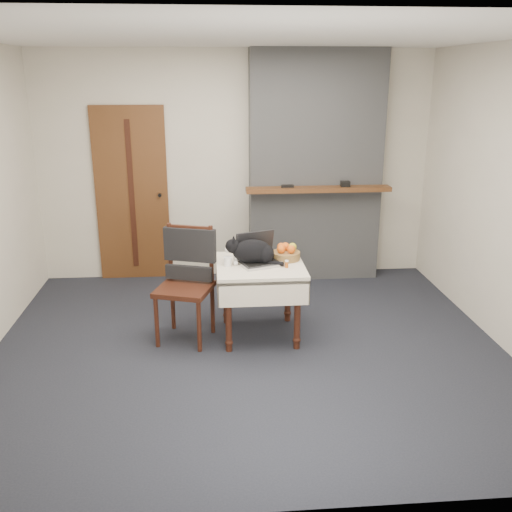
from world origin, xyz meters
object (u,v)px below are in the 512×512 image
at_px(laptop, 258,255).
at_px(fruit_basket, 286,253).
at_px(door, 132,195).
at_px(side_table, 260,276).
at_px(chair, 188,267).
at_px(cat, 253,252).
at_px(cream_jar, 228,261).
at_px(pill_bottle, 287,264).

xyz_separation_m(laptop, fruit_basket, (0.26, 0.08, -0.01)).
relative_size(door, side_table, 2.56).
relative_size(door, chair, 1.93).
bearing_deg(door, cat, -53.46).
bearing_deg(chair, door, 130.10).
height_order(door, cream_jar, door).
bearing_deg(cream_jar, side_table, 5.60).
distance_m(laptop, fruit_basket, 0.27).
relative_size(cream_jar, fruit_basket, 0.32).
bearing_deg(side_table, laptop, 109.97).
relative_size(laptop, cream_jar, 5.57).
distance_m(door, cat, 2.13).
relative_size(door, pill_bottle, 29.56).
distance_m(pill_bottle, fruit_basket, 0.24).
distance_m(door, pill_bottle, 2.42).
height_order(side_table, chair, chair).
relative_size(side_table, cream_jar, 9.59).
height_order(laptop, chair, chair).
xyz_separation_m(side_table, chair, (-0.65, 0.06, 0.08)).
bearing_deg(cream_jar, fruit_basket, 14.64).
xyz_separation_m(laptop, cream_jar, (-0.28, -0.06, -0.03)).
bearing_deg(cat, door, 129.09).
distance_m(door, cream_jar, 2.04).
relative_size(pill_bottle, chair, 0.07).
bearing_deg(laptop, side_table, -89.45).
distance_m(side_table, chair, 0.66).
distance_m(cream_jar, chair, 0.38).
xyz_separation_m(cat, chair, (-0.59, 0.05, -0.15)).
xyz_separation_m(cream_jar, fruit_basket, (0.54, 0.14, 0.02)).
xyz_separation_m(door, side_table, (1.32, -1.72, -0.41)).
height_order(side_table, cream_jar, cream_jar).
distance_m(laptop, chair, 0.65).
bearing_deg(chair, side_table, 12.26).
xyz_separation_m(fruit_basket, chair, (-0.90, -0.05, -0.10)).
relative_size(door, cream_jar, 24.60).
distance_m(cat, fruit_basket, 0.33).
distance_m(laptop, cat, 0.07).
xyz_separation_m(pill_bottle, chair, (-0.87, 0.19, -0.07)).
bearing_deg(fruit_basket, door, 134.45).
bearing_deg(chair, cat, 12.91).
xyz_separation_m(side_table, fruit_basket, (0.25, 0.11, 0.17)).
bearing_deg(cat, laptop, 24.66).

